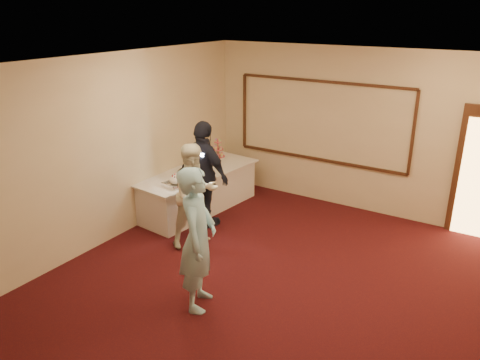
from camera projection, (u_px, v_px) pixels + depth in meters
The scene contains 13 objects.
floor at pixel (266, 296), 6.25m from camera, with size 7.00×7.00×0.00m, color black.
room_walls at pixel (269, 151), 5.55m from camera, with size 6.04×7.04×3.02m.
wall_molding at pixel (321, 121), 8.84m from camera, with size 3.45×0.04×1.55m.
buffet_table at pixel (198, 190), 8.82m from camera, with size 1.24×2.62×0.77m.
pavlova_tray at pixel (177, 181), 7.96m from camera, with size 0.43×0.53×0.18m.
cupcake_stand at pixel (218, 150), 9.48m from camera, with size 0.28×0.28×0.41m.
plate_stack_a at pixel (200, 164), 8.79m from camera, with size 0.21×0.21×0.17m.
plate_stack_b at pixel (212, 163), 8.88m from camera, with size 0.17×0.17×0.14m.
tart at pixel (195, 176), 8.33m from camera, with size 0.29×0.29×0.06m.
man at pixel (198, 239), 5.77m from camera, with size 0.69×0.45×1.88m, color #98CEE9.
woman at pixel (195, 195), 7.38m from camera, with size 0.82×0.64×1.68m, color silver.
guest at pixel (204, 175), 8.00m from camera, with size 1.10×0.46×1.87m, color black.
camera_flash at pixel (202, 155), 7.68m from camera, with size 0.07×0.04×0.05m, color white.
Camera 1 is at (2.55, -4.68, 3.63)m, focal length 35.00 mm.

